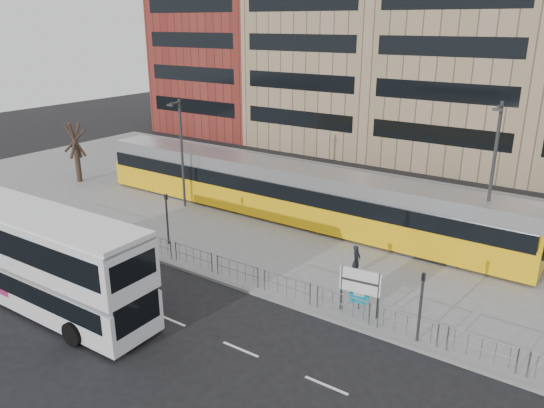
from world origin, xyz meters
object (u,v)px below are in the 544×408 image
Objects in this scene: pedestrian at (356,260)px; lamp_post_east at (491,180)px; lamp_post_west at (181,149)px; bare_tree at (72,120)px; double_decker_bus at (45,258)px; traffic_light_west at (167,213)px; traffic_light_east at (421,298)px; station_sign at (360,284)px; tram at (289,192)px; ad_panel at (360,290)px.

lamp_post_east is at bearing -45.23° from pedestrian.
lamp_post_west is 11.60m from bare_tree.
pedestrian is at bearing 45.53° from double_decker_bus.
lamp_post_east is at bearing 44.81° from traffic_light_west.
bare_tree reaches higher than traffic_light_east.
traffic_light_west is at bearing 169.17° from station_sign.
lamp_post_west reaches higher than double_decker_bus.
bare_tree is (-31.34, 6.63, 3.14)m from traffic_light_east.
double_decker_bus is at bearing 137.05° from pedestrian.
lamp_post_west is (-7.50, -2.20, 2.34)m from tram.
station_sign is 1.31× the size of ad_panel.
lamp_post_west is at bearing 152.24° from station_sign.
lamp_post_east reaches higher than lamp_post_west.
tram is at bearing 56.25° from pedestrian.
traffic_light_west is at bearing 167.56° from ad_panel.
double_decker_bus is at bearing -71.39° from lamp_post_west.
lamp_post_west is (-16.66, 6.03, 3.19)m from ad_panel.
traffic_light_west is (-3.53, -7.70, 0.14)m from tram.
tram is at bearing 128.01° from ad_panel.
bare_tree is at bearing 158.44° from ad_panel.
lamp_post_east is at bearing 62.16° from station_sign.
bare_tree is at bearing -178.94° from traffic_light_west.
bare_tree reaches higher than double_decker_bus.
ad_panel is 29.09m from bare_tree.
lamp_post_east is 1.20× the size of bare_tree.
double_decker_bus is 0.38× the size of tram.
lamp_post_east is (5.03, 4.92, 3.98)m from pedestrian.
traffic_light_west is at bearing -54.22° from lamp_post_west.
traffic_light_east reaches higher than station_sign.
traffic_light_east is 0.35× the size of lamp_post_east.
lamp_post_east is (15.35, 15.84, 2.39)m from double_decker_bus.
lamp_post_east is at bearing -0.62° from tram.
pedestrian is (10.32, 10.92, -1.59)m from double_decker_bus.
lamp_post_west is at bearing 107.51° from double_decker_bus.
traffic_light_west is 7.13m from lamp_post_west.
station_sign is at bearing 30.37° from double_decker_bus.
tram is 3.51× the size of lamp_post_east.
double_decker_bus is 14.38m from ad_panel.
ad_panel is (9.17, -8.22, -0.85)m from tram.
station_sign is at bearing -42.45° from tram.
traffic_light_east is 21.07m from lamp_post_west.
station_sign is 4.00m from pedestrian.
bare_tree is (-15.53, 5.21, 3.14)m from traffic_light_west.
lamp_post_west reaches higher than station_sign.
traffic_light_east is 32.18m from bare_tree.
double_decker_bus is 3.84× the size of traffic_light_west.
double_decker_bus reaches higher than traffic_light_east.
bare_tree is at bearing 139.11° from double_decker_bus.
lamp_post_east is at bearing 57.46° from ad_panel.
traffic_light_east is 0.42× the size of bare_tree.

